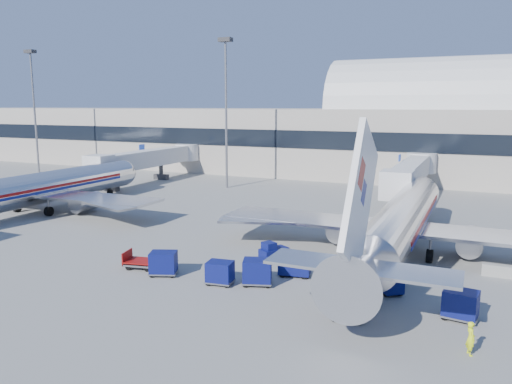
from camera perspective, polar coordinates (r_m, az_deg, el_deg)
The scene contains 19 objects.
ground at distance 43.16m, azimuth 1.71°, elevation -7.22°, with size 260.00×260.00×0.00m, color gray.
terminal at distance 98.69m, azimuth 7.03°, elevation 6.81°, with size 170.00×28.15×21.00m.
airliner_main at distance 44.09m, azimuth 16.16°, elevation -3.31°, with size 32.00×37.26×12.07m.
airliner_mid at distance 64.81m, azimuth -23.66°, elevation 0.38°, with size 32.00×37.26×12.07m.
jetbridge_near at distance 69.94m, azimuth 17.42°, elevation 2.24°, with size 4.40×27.50×6.25m.
jetbridge_mid at distance 85.73m, azimuth -11.69°, elevation 3.82°, with size 4.40×27.50×6.25m.
mast_far_west at distance 101.95m, azimuth -24.11°, elevation 10.22°, with size 2.00×1.20×22.60m.
mast_west at distance 76.98m, azimuth -3.46°, elevation 11.43°, with size 2.00×1.20×22.60m.
barrier_near at distance 41.97m, azimuth 26.44°, elevation -8.14°, with size 3.00×0.55×0.90m, color #9E9E96.
tug_lead at distance 37.97m, azimuth 4.27°, elevation -8.56°, with size 2.51×1.57×1.52m.
tug_right at distance 36.16m, azimuth 14.68°, elevation -9.70°, with size 2.60×2.84×1.69m.
tug_left at distance 41.77m, azimuth 1.95°, elevation -6.79°, with size 2.23×2.66×1.55m.
cart_train_a at distance 36.02m, azimuth 0.15°, elevation -9.07°, with size 2.52×2.22×1.86m.
cart_train_b at distance 36.26m, azimuth -4.13°, elevation -9.13°, with size 2.06×1.67×1.67m.
cart_train_c at distance 38.63m, azimuth -10.53°, elevation -7.97°, with size 2.47×2.21×1.80m.
cart_solo_near at distance 31.06m, azimuth 10.51°, elevation -12.55°, with size 2.14×1.74×1.73m.
cart_solo_far at distance 32.90m, azimuth 22.35°, elevation -11.78°, with size 2.24×1.83×1.80m.
cart_open_red at distance 40.66m, azimuth -12.93°, elevation -7.85°, with size 2.79×2.22×0.67m.
ramp_worker at distance 28.85m, azimuth 23.32°, elevation -15.10°, with size 0.66×0.43×1.80m, color #C0D516.
Camera 1 is at (15.86, -38.09, 12.70)m, focal length 35.00 mm.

